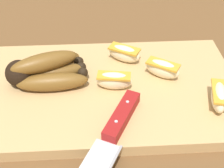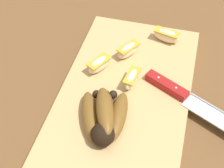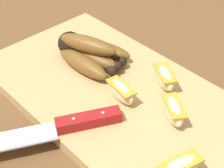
{
  "view_description": "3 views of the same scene",
  "coord_description": "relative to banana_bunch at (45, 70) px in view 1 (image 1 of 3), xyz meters",
  "views": [
    {
      "loc": [
        -0.01,
        0.44,
        0.37
      ],
      "look_at": [
        -0.03,
        0.03,
        0.03
      ],
      "focal_mm": 50.85,
      "sensor_mm": 36.0,
      "label": 1
    },
    {
      "loc": [
        0.46,
        0.11,
        0.57
      ],
      "look_at": [
        -0.0,
        -0.01,
        0.05
      ],
      "focal_mm": 54.64,
      "sensor_mm": 36.0,
      "label": 2
    },
    {
      "loc": [
        -0.35,
        0.34,
        0.42
      ],
      "look_at": [
        -0.03,
        0.04,
        0.06
      ],
      "focal_mm": 58.71,
      "sensor_mm": 36.0,
      "label": 3
    }
  ],
  "objects": [
    {
      "name": "apple_wedge_extra",
      "position": [
        -0.28,
        0.08,
        -0.0
      ],
      "size": [
        0.04,
        0.07,
        0.03
      ],
      "color": "beige",
      "rests_on": "cutting_board"
    },
    {
      "name": "apple_wedge_middle",
      "position": [
        -0.12,
        0.03,
        -0.0
      ],
      "size": [
        0.06,
        0.03,
        0.03
      ],
      "color": "beige",
      "rests_on": "cutting_board"
    },
    {
      "name": "banana_bunch",
      "position": [
        0.0,
        0.0,
        0.0
      ],
      "size": [
        0.14,
        0.11,
        0.06
      ],
      "color": "black",
      "rests_on": "cutting_board"
    },
    {
      "name": "apple_wedge_far",
      "position": [
        -0.14,
        -0.05,
        -0.0
      ],
      "size": [
        0.07,
        0.05,
        0.03
      ],
      "color": "beige",
      "rests_on": "cutting_board"
    },
    {
      "name": "cutting_board",
      "position": [
        -0.09,
        0.02,
        -0.03
      ],
      "size": [
        0.48,
        0.27,
        0.02
      ],
      "primitive_type": "cube",
      "color": "tan",
      "rests_on": "ground_plane"
    },
    {
      "name": "chefs_knife",
      "position": [
        -0.1,
        0.15,
        -0.01
      ],
      "size": [
        0.15,
        0.26,
        0.02
      ],
      "color": "silver",
      "rests_on": "cutting_board"
    },
    {
      "name": "ground_plane",
      "position": [
        -0.08,
        0.0,
        -0.04
      ],
      "size": [
        6.0,
        6.0,
        0.0
      ],
      "primitive_type": "plane",
      "color": "brown"
    },
    {
      "name": "apple_wedge_near",
      "position": [
        -0.2,
        0.0,
        -0.0
      ],
      "size": [
        0.06,
        0.05,
        0.03
      ],
      "color": "beige",
      "rests_on": "cutting_board"
    }
  ]
}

